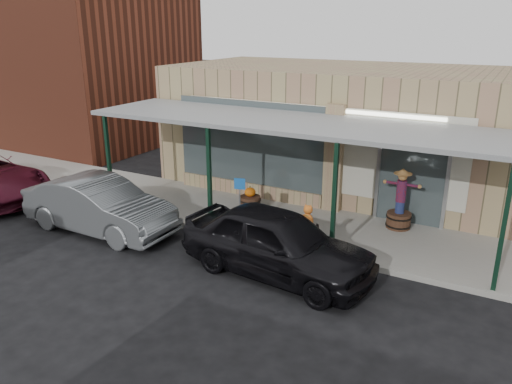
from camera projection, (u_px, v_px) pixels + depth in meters
The scene contains 10 objects.
ground at pixel (225, 279), 11.54m from camera, with size 120.00×120.00×0.00m, color black.
sidewalk at pixel (290, 224), 14.51m from camera, with size 40.00×3.20×0.15m, color gray.
storefront at pixel (346, 128), 17.65m from camera, with size 12.00×6.25×4.20m.
awning at pixel (292, 124), 13.53m from camera, with size 12.00×3.00×3.04m.
block_buildings_near at pixel (415, 80), 17.07m from camera, with size 61.00×8.00×8.00m.
barrel_scarecrow at pixel (400, 208), 13.86m from camera, with size 1.05×0.71×1.73m.
barrel_pumpkin at pixel (250, 201), 15.32m from camera, with size 0.82×0.82×0.76m.
handicap_sign at pixel (240, 197), 13.63m from camera, with size 0.30×0.10×1.49m.
parked_sedan at pixel (277, 242), 11.54m from camera, with size 4.84×2.35×1.59m.
car_grey at pixel (99, 206), 13.97m from camera, with size 1.61×4.61×1.52m, color #5A5E61.
Camera 1 is at (5.55, -8.68, 5.62)m, focal length 35.00 mm.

